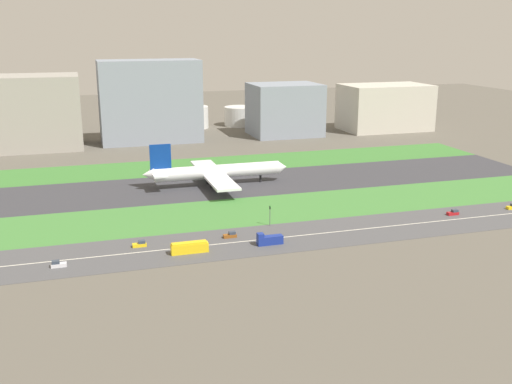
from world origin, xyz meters
name	(u,v)px	position (x,y,z in m)	size (l,w,h in m)	color
ground_plane	(241,184)	(0.00, 0.00, 0.00)	(800.00, 800.00, 0.00)	#5B564C
runway	(241,183)	(0.00, 0.00, 0.05)	(280.00, 46.00, 0.10)	#38383D
grass_median_north	(220,164)	(0.00, 41.00, 0.05)	(280.00, 36.00, 0.10)	#3D7A33
grass_median_south	(270,209)	(0.00, -41.00, 0.05)	(280.00, 36.00, 0.10)	#427F38
highway	(300,236)	(0.00, -73.00, 0.05)	(280.00, 28.00, 0.10)	#4C4C4F
highway_centerline	(300,236)	(0.00, -73.00, 0.11)	(266.00, 0.50, 0.01)	silver
airliner	(214,172)	(-12.34, 0.00, 6.23)	(65.00, 56.00, 19.70)	white
bus_0	(190,248)	(-38.33, -78.00, 1.82)	(11.60, 2.50, 3.50)	yellow
car_3	(453,213)	(62.96, -68.00, 0.92)	(4.40, 1.80, 2.00)	#B2191E
car_4	(230,235)	(-22.70, -68.00, 0.92)	(4.40, 1.80, 2.00)	brown
car_0	(512,207)	(89.30, -68.00, 0.92)	(4.40, 1.80, 2.00)	yellow
car_1	(58,264)	(-77.16, -78.00, 0.92)	(4.40, 1.80, 2.00)	silver
car_2	(140,244)	(-52.41, -68.00, 0.92)	(4.40, 1.80, 2.00)	yellow
truck_0	(269,240)	(-12.48, -78.00, 1.67)	(8.40, 2.50, 4.00)	navy
traffic_light	(270,214)	(-6.30, -60.01, 4.29)	(0.36, 0.50, 7.20)	#4C4C51
terminal_building	(36,112)	(-90.00, 114.00, 20.80)	(48.86, 38.62, 41.59)	#9E998E
hangar_building	(150,102)	(-25.00, 114.00, 24.56)	(59.70, 26.12, 49.12)	gray
office_tower	(285,110)	(60.80, 114.00, 16.46)	(43.44, 34.84, 32.92)	gray
cargo_warehouse	(385,107)	(133.00, 114.00, 15.23)	(57.40, 35.98, 30.47)	beige
fuel_tank_west	(192,117)	(8.37, 159.00, 7.50)	(23.26, 23.26, 15.01)	silver
fuel_tank_centre	(240,116)	(43.41, 159.00, 6.72)	(22.40, 22.40, 13.45)	silver
fuel_tank_east	(285,113)	(77.03, 159.00, 7.42)	(23.16, 23.16, 14.84)	silver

